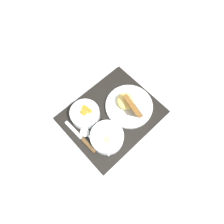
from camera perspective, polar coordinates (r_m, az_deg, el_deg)
ground_plane at (r=0.88m, az=0.00°, el=-1.16°), size 4.00×4.00×0.00m
serving_tray at (r=0.87m, az=0.00°, el=-0.97°), size 0.42×0.36×0.02m
bowl_salad at (r=0.84m, az=-7.69°, el=-0.56°), size 0.12×0.12×0.07m
bowl_soup at (r=0.80m, az=-1.43°, el=-7.23°), size 0.13×0.13×0.05m
plate_main at (r=0.86m, az=4.91°, el=1.97°), size 0.21×0.21×0.10m
knife at (r=0.82m, az=-7.57°, el=-8.50°), size 0.02×0.18×0.01m
spoon at (r=0.83m, az=-6.56°, el=-6.97°), size 0.04×0.16×0.01m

